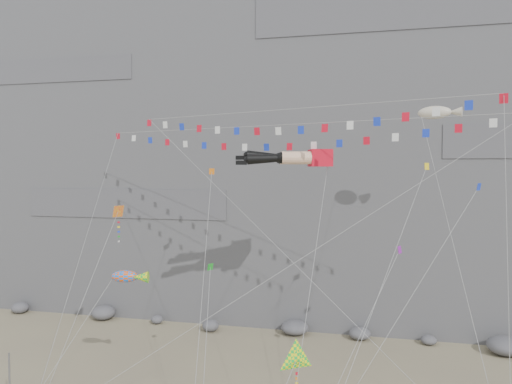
# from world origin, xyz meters

# --- Properties ---
(cliff) EXTENTS (80.00, 28.00, 50.00)m
(cliff) POSITION_xyz_m (0.00, 32.00, 25.00)
(cliff) COLOR slate
(cliff) RESTS_ON ground
(talus_boulders) EXTENTS (60.00, 3.00, 1.20)m
(talus_boulders) POSITION_xyz_m (0.00, 17.00, 0.60)
(talus_boulders) COLOR #58585D
(talus_boulders) RESTS_ON ground
(legs_kite) EXTENTS (7.18, 16.79, 22.51)m
(legs_kite) POSITION_xyz_m (1.41, 7.19, 16.36)
(legs_kite) COLOR red
(legs_kite) RESTS_ON ground
(flag_banner_upper) EXTENTS (32.50, 18.28, 26.18)m
(flag_banner_upper) POSITION_xyz_m (-0.11, 8.83, 18.92)
(flag_banner_upper) COLOR red
(flag_banner_upper) RESTS_ON ground
(flag_banner_lower) EXTENTS (25.29, 12.35, 24.62)m
(flag_banner_lower) POSITION_xyz_m (1.41, 5.33, 19.67)
(flag_banner_lower) COLOR red
(flag_banner_lower) RESTS_ON ground
(harlequin_kite) EXTENTS (2.51, 8.75, 14.75)m
(harlequin_kite) POSITION_xyz_m (-11.16, 4.28, 12.41)
(harlequin_kite) COLOR red
(harlequin_kite) RESTS_ON ground
(fish_windsock) EXTENTS (6.25, 5.93, 10.61)m
(fish_windsock) POSITION_xyz_m (-9.44, 1.94, 8.20)
(fish_windsock) COLOR #F6510C
(fish_windsock) RESTS_ON ground
(delta_kite) EXTENTS (3.13, 5.14, 7.32)m
(delta_kite) POSITION_xyz_m (3.18, -2.78, 5.36)
(delta_kite) COLOR #FFF00D
(delta_kite) RESTS_ON ground
(blimp_windsock) EXTENTS (4.62, 13.00, 23.22)m
(blimp_windsock) POSITION_xyz_m (11.45, 10.39, 19.70)
(blimp_windsock) COLOR beige
(blimp_windsock) RESTS_ON ground
(small_kite_a) EXTENTS (4.24, 15.44, 21.62)m
(small_kite_a) POSITION_xyz_m (-5.55, 9.09, 14.99)
(small_kite_a) COLOR orange
(small_kite_a) RESTS_ON ground
(small_kite_b) EXTENTS (6.00, 10.21, 15.06)m
(small_kite_b) POSITION_xyz_m (8.71, 4.59, 10.10)
(small_kite_b) COLOR purple
(small_kite_b) RESTS_ON ground
(small_kite_c) EXTENTS (3.82, 12.33, 14.99)m
(small_kite_c) POSITION_xyz_m (-3.77, 3.43, 8.62)
(small_kite_c) COLOR #179822
(small_kite_c) RESTS_ON ground
(small_kite_d) EXTENTS (7.25, 13.92, 21.62)m
(small_kite_d) POSITION_xyz_m (10.39, 5.98, 15.32)
(small_kite_d) COLOR yellow
(small_kite_d) RESTS_ON ground
(small_kite_e) EXTENTS (10.44, 9.86, 19.78)m
(small_kite_e) POSITION_xyz_m (13.17, 4.02, 14.06)
(small_kite_e) COLOR #1632C7
(small_kite_e) RESTS_ON ground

